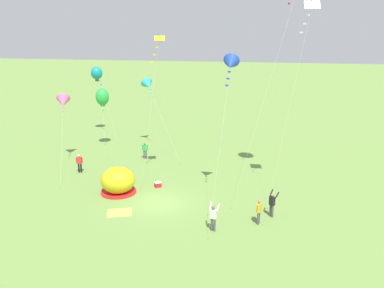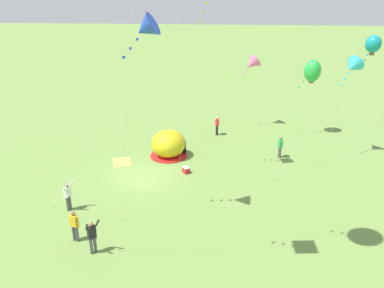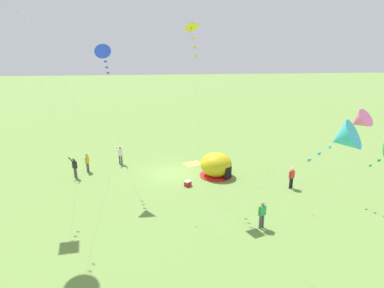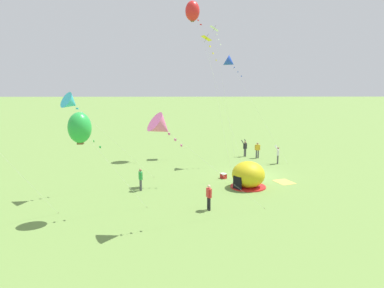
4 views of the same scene
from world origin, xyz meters
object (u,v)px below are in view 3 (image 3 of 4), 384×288
object	(u,v)px
person_near_tent	(292,177)
popup_tent	(216,165)
kite_blue	(104,55)
kite_pink	(359,121)
person_watching_sky	(120,154)
person_strolling	(262,214)
person_center_field	(75,167)
cooler_box	(188,183)
person_with_toddler	(87,162)
kite_yellow	(192,36)
kite_cyan	(343,138)

from	to	relation	value
person_near_tent	popup_tent	bearing A→B (deg)	-33.43
kite_blue	kite_pink	size ratio (longest dim) A/B	1.43
person_watching_sky	person_strolling	xyz separation A→B (m)	(-9.06, 12.81, -0.03)
kite_pink	person_center_field	bearing A→B (deg)	-21.51
cooler_box	kite_blue	bearing A→B (deg)	-10.37
person_watching_sky	person_center_field	xyz separation A→B (m)	(3.61, 2.78, 0.00)
person_with_toddler	kite_pink	distance (m)	21.73
person_strolling	person_with_toddler	distance (m)	16.34
person_center_field	person_near_tent	world-z (taller)	person_center_field
person_center_field	cooler_box	bearing A→B (deg)	160.38
cooler_box	person_with_toddler	xyz separation A→B (m)	(8.38, -4.51, 0.74)
kite_blue	kite_yellow	world-z (taller)	kite_yellow
person_strolling	kite_cyan	xyz separation A→B (m)	(-1.09, 4.68, 5.88)
kite_yellow	person_watching_sky	bearing A→B (deg)	-52.46
person_near_tent	kite_cyan	bearing A→B (deg)	70.74
person_strolling	kite_pink	world-z (taller)	kite_pink
person_strolling	kite_pink	size ratio (longest dim) A/B	0.23
kite_yellow	person_near_tent	bearing A→B (deg)	177.54
person_watching_sky	person_near_tent	world-z (taller)	person_watching_sky
kite_cyan	kite_yellow	distance (m)	11.82
person_watching_sky	kite_blue	xyz separation A→B (m)	(0.23, 4.99, 9.12)
person_strolling	person_watching_sky	bearing A→B (deg)	-54.73
popup_tent	person_strolling	bearing A→B (deg)	94.91
person_with_toddler	person_near_tent	xyz separation A→B (m)	(-16.32, 6.25, 0.00)
person_near_tent	kite_pink	world-z (taller)	kite_pink
kite_yellow	person_strolling	bearing A→B (deg)	121.89
person_watching_sky	kite_blue	bearing A→B (deg)	87.38
person_strolling	kite_pink	bearing A→B (deg)	-163.36
person_watching_sky	person_strolling	distance (m)	15.69
kite_cyan	kite_pink	size ratio (longest dim) A/B	1.00
kite_blue	kite_yellow	bearing A→B (deg)	157.52
kite_cyan	kite_pink	bearing A→B (deg)	-132.05
popup_tent	person_center_field	size ratio (longest dim) A/B	1.49
person_center_field	kite_blue	bearing A→B (deg)	146.74
person_strolling	kite_blue	distance (m)	15.21
cooler_box	kite_yellow	world-z (taller)	kite_yellow
kite_cyan	kite_blue	bearing A→B (deg)	-50.29
kite_blue	kite_yellow	distance (m)	6.56
popup_tent	kite_pink	world-z (taller)	kite_pink
person_center_field	kite_yellow	size ratio (longest dim) A/B	0.16
person_strolling	kite_cyan	distance (m)	7.59
kite_yellow	cooler_box	bearing A→B (deg)	-84.48
person_near_tent	kite_blue	world-z (taller)	kite_blue
person_near_tent	kite_cyan	xyz separation A→B (m)	(3.39, 9.70, 5.88)
person_strolling	kite_yellow	xyz separation A→B (m)	(3.33, -5.35, 10.31)
kite_yellow	kite_pink	bearing A→B (deg)	163.33
cooler_box	person_watching_sky	xyz separation A→B (m)	(5.60, -6.06, 0.78)
kite_blue	kite_yellow	size ratio (longest dim) A/B	0.89
person_near_tent	person_watching_sky	bearing A→B (deg)	-29.94
person_center_field	kite_pink	world-z (taller)	kite_pink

